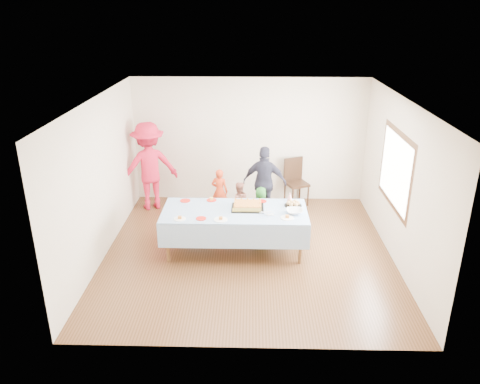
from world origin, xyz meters
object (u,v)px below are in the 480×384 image
(birthday_cake, at_px, (248,206))
(adult_left, at_px, (149,166))
(dining_chair, at_px, (295,179))
(party_table, at_px, (235,213))

(birthday_cake, relative_size, adult_left, 0.30)
(dining_chair, height_order, adult_left, adult_left)
(birthday_cake, distance_m, adult_left, 2.74)
(dining_chair, xyz_separation_m, adult_left, (-3.10, -0.35, 0.38))
(party_table, distance_m, dining_chair, 2.55)
(party_table, relative_size, dining_chair, 2.48)
(party_table, distance_m, adult_left, 2.65)
(dining_chair, relative_size, adult_left, 0.54)
(adult_left, bearing_deg, dining_chair, 163.37)
(birthday_cake, xyz_separation_m, dining_chair, (1.02, 2.13, -0.27))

